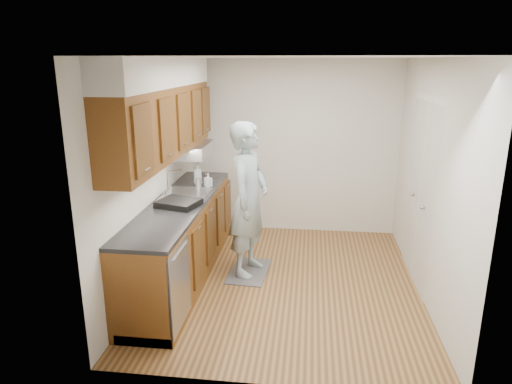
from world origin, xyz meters
The scene contains 15 objects.
floor centered at (0.00, 0.00, 0.00)m, with size 3.50×3.50×0.00m, color olive.
ceiling centered at (0.00, 0.00, 2.50)m, with size 3.50×3.50×0.00m, color white.
wall_left centered at (-1.50, 0.00, 1.25)m, with size 0.02×3.50×2.50m, color silver.
wall_right centered at (1.50, 0.00, 1.25)m, with size 0.02×3.50×2.50m, color silver.
wall_back centered at (0.00, 1.75, 1.25)m, with size 3.00×0.02×2.50m, color silver.
counter centered at (-1.20, 0.00, 0.49)m, with size 0.64×2.80×1.30m.
upper_cabinets centered at (-1.33, 0.05, 1.95)m, with size 0.47×2.80×1.21m.
closet_door centered at (1.49, 0.30, 1.02)m, with size 0.02×1.22×2.05m, color white.
floor_mat centered at (-0.44, 0.22, 0.01)m, with size 0.44×0.75×0.01m, color slate.
person centered at (-0.44, 0.22, 1.04)m, with size 0.72×0.48×2.05m, color #93AAB3.
soap_bottle_a centered at (-1.17, 0.73, 1.08)m, with size 0.11×0.11×0.28m, color silver.
soap_bottle_b centered at (-1.01, 0.64, 1.03)m, with size 0.08×0.08×0.17m, color silver.
soda_can centered at (-1.04, 0.68, 0.99)m, with size 0.06×0.06×0.11m, color #A71C2D.
steel_can centered at (-1.12, 0.56, 1.00)m, with size 0.07×0.07×0.13m, color #A5A5AA.
dish_rack centered at (-1.16, -0.18, 0.97)m, with size 0.42×0.35×0.07m, color black.
Camera 1 is at (0.25, -4.78, 2.47)m, focal length 32.00 mm.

